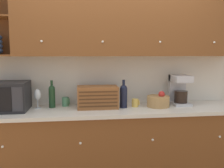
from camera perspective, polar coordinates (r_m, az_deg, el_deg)
wall_back at (r=3.20m, az=-0.59°, el=2.49°), size 5.46×0.06×2.60m
counter_unit at (r=3.04m, az=0.24°, el=-13.99°), size 3.08×0.67×0.92m
backsplash_panel at (r=3.17m, az=-0.51°, el=1.01°), size 3.06×0.01×0.60m
upper_cabinets at (r=3.04m, az=2.99°, el=14.79°), size 3.06×0.36×0.90m
microwave at (r=3.00m, az=-23.21°, el=-2.60°), size 0.49×0.42×0.32m
wine_glass at (r=2.99m, az=-16.69°, el=-2.46°), size 0.08×0.08×0.23m
wine_bottle at (r=2.99m, az=-13.56°, el=-2.54°), size 0.07×0.07×0.32m
mug_blue_second at (r=3.05m, az=-10.52°, el=-3.99°), size 0.09×0.08×0.11m
bread_box at (r=2.90m, az=-3.33°, el=-3.00°), size 0.46×0.27×0.25m
second_wine_bottle at (r=2.90m, az=2.67°, el=-2.55°), size 0.09×0.09×0.33m
mug at (r=2.98m, az=5.35°, el=-4.30°), size 0.09×0.08×0.09m
fruit_basket at (r=3.01m, az=10.55°, el=-3.84°), size 0.26×0.26×0.19m
coffee_maker at (r=3.20m, az=15.16°, el=-1.19°), size 0.21×0.27×0.36m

